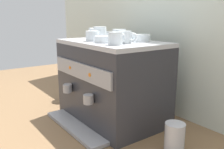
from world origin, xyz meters
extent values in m
plane|color=brown|center=(0.00, 0.00, 0.00)|extent=(4.00, 4.00, 0.00)
cube|color=silver|center=(0.00, 0.38, 0.56)|extent=(2.80, 0.03, 1.11)
cube|color=#2D2D33|center=(0.00, 0.00, 0.24)|extent=(0.66, 0.43, 0.48)
cube|color=#B7B7BC|center=(0.00, 0.00, 0.49)|extent=(0.66, 0.43, 0.02)
cube|color=#939399|center=(0.00, -0.22, 0.34)|extent=(0.61, 0.01, 0.09)
cylinder|color=orange|center=(-0.12, -0.23, 0.34)|extent=(0.02, 0.01, 0.02)
cylinder|color=orange|center=(0.12, -0.23, 0.34)|extent=(0.02, 0.01, 0.02)
cube|color=#939399|center=(0.00, -0.27, 0.01)|extent=(0.56, 0.12, 0.02)
cylinder|color=#939399|center=(-0.13, -0.25, 0.21)|extent=(0.06, 0.06, 0.05)
cylinder|color=#939399|center=(0.13, -0.25, 0.21)|extent=(0.06, 0.06, 0.05)
cylinder|color=silver|center=(0.15, -0.03, 0.53)|extent=(0.08, 0.08, 0.07)
torus|color=silver|center=(0.19, 0.00, 0.53)|extent=(0.05, 0.04, 0.05)
cylinder|color=silver|center=(0.07, 0.00, 0.54)|extent=(0.08, 0.08, 0.07)
torus|color=silver|center=(0.11, 0.03, 0.54)|extent=(0.05, 0.04, 0.05)
cylinder|color=silver|center=(-0.12, -0.01, 0.54)|extent=(0.08, 0.08, 0.08)
torus|color=silver|center=(-0.16, -0.04, 0.54)|extent=(0.06, 0.05, 0.06)
cylinder|color=silver|center=(0.19, -0.12, 0.53)|extent=(0.07, 0.07, 0.07)
torus|color=silver|center=(0.18, -0.07, 0.53)|extent=(0.02, 0.05, 0.05)
cylinder|color=silver|center=(-0.23, 0.01, 0.54)|extent=(0.06, 0.06, 0.07)
torus|color=silver|center=(-0.24, 0.05, 0.54)|extent=(0.02, 0.05, 0.05)
cylinder|color=silver|center=(-0.07, -0.10, 0.53)|extent=(0.08, 0.08, 0.06)
torus|color=silver|center=(-0.10, -0.06, 0.53)|extent=(0.04, 0.05, 0.05)
cylinder|color=silver|center=(0.12, 0.11, 0.52)|extent=(0.13, 0.13, 0.04)
cylinder|color=silver|center=(0.12, 0.11, 0.51)|extent=(0.07, 0.07, 0.01)
cylinder|color=silver|center=(-0.23, 0.13, 0.52)|extent=(0.10, 0.10, 0.04)
cylinder|color=silver|center=(-0.23, 0.13, 0.51)|extent=(0.06, 0.06, 0.01)
cylinder|color=silver|center=(-0.04, 0.09, 0.52)|extent=(0.13, 0.13, 0.04)
cylinder|color=silver|center=(-0.04, 0.09, 0.51)|extent=(0.07, 0.07, 0.01)
cylinder|color=silver|center=(0.05, -0.10, 0.52)|extent=(0.10, 0.10, 0.04)
cylinder|color=silver|center=(0.05, -0.10, 0.51)|extent=(0.05, 0.05, 0.01)
cylinder|color=#333338|center=(-0.52, -0.01, 0.14)|extent=(0.14, 0.14, 0.27)
cone|color=black|center=(-0.52, -0.01, 0.33)|extent=(0.13, 0.13, 0.11)
cylinder|color=#B7B7BC|center=(0.51, 0.00, 0.08)|extent=(0.10, 0.10, 0.15)
camera|label=1|loc=(1.19, -0.86, 0.64)|focal=38.67mm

